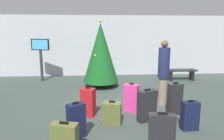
{
  "coord_description": "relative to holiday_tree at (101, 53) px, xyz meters",
  "views": [
    {
      "loc": [
        -0.73,
        -5.28,
        2.05
      ],
      "look_at": [
        -0.27,
        0.98,
        0.9
      ],
      "focal_mm": 32.91,
      "sensor_mm": 36.0,
      "label": 1
    }
  ],
  "objects": [
    {
      "name": "ground_plane",
      "position": [
        0.59,
        -2.39,
        -1.31
      ],
      "size": [
        16.0,
        16.0,
        0.0
      ],
      "primitive_type": "plane",
      "color": "#38423D"
    },
    {
      "name": "back_wall",
      "position": [
        0.59,
        2.23,
        0.12
      ],
      "size": [
        16.0,
        0.2,
        2.85
      ],
      "primitive_type": "cube",
      "color": "#B7BCC1",
      "rests_on": "ground_plane"
    },
    {
      "name": "holiday_tree",
      "position": [
        0.0,
        0.0,
        0.0
      ],
      "size": [
        1.32,
        1.32,
        2.54
      ],
      "color": "#4C3319",
      "rests_on": "ground_plane"
    },
    {
      "name": "flight_info_kiosk",
      "position": [
        -2.51,
        1.13,
        -0.08
      ],
      "size": [
        0.79,
        0.31,
        1.79
      ],
      "color": "#333338",
      "rests_on": "ground_plane"
    },
    {
      "name": "waiting_bench",
      "position": [
        3.49,
        0.8,
        -0.96
      ],
      "size": [
        1.28,
        0.44,
        0.48
      ],
      "color": "black",
      "rests_on": "ground_plane"
    },
    {
      "name": "traveller_0",
      "position": [
        1.72,
        -2.14,
        -0.33
      ],
      "size": [
        0.38,
        0.38,
        1.84
      ],
      "color": "gray",
      "rests_on": "ground_plane"
    },
    {
      "name": "suitcase_0",
      "position": [
        1.03,
        -4.26,
        -1.01
      ],
      "size": [
        0.51,
        0.29,
        0.64
      ],
      "color": "#232326",
      "rests_on": "ground_plane"
    },
    {
      "name": "suitcase_1",
      "position": [
        1.81,
        -3.7,
        -1.0
      ],
      "size": [
        0.36,
        0.21,
        0.66
      ],
      "color": "#141938",
      "rests_on": "ground_plane"
    },
    {
      "name": "suitcase_2",
      "position": [
        1.01,
        -3.19,
        -0.94
      ],
      "size": [
        0.49,
        0.36,
        0.77
      ],
      "color": "#232326",
      "rests_on": "ground_plane"
    },
    {
      "name": "suitcase_3",
      "position": [
        0.74,
        -2.58,
        -0.94
      ],
      "size": [
        0.42,
        0.37,
        0.77
      ],
      "color": "#E5388C",
      "rests_on": "ground_plane"
    },
    {
      "name": "suitcase_4",
      "position": [
        -0.56,
        -3.86,
        -0.96
      ],
      "size": [
        0.39,
        0.34,
        0.73
      ],
      "color": "#141938",
      "rests_on": "ground_plane"
    },
    {
      "name": "suitcase_5",
      "position": [
        -0.37,
        -2.79,
        -0.96
      ],
      "size": [
        0.39,
        0.34,
        0.74
      ],
      "color": "#B2191E",
      "rests_on": "ground_plane"
    },
    {
      "name": "suitcase_6",
      "position": [
        1.8,
        -2.86,
        -0.91
      ],
      "size": [
        0.39,
        0.24,
        0.84
      ],
      "color": "#232326",
      "rests_on": "ground_plane"
    },
    {
      "name": "suitcase_7",
      "position": [
        -0.71,
        -4.41,
        -1.04
      ],
      "size": [
        0.49,
        0.31,
        0.58
      ],
      "color": "#59602D",
      "rests_on": "ground_plane"
    },
    {
      "name": "suitcase_8",
      "position": [
        0.18,
        -3.31,
        -1.05
      ],
      "size": [
        0.45,
        0.34,
        0.55
      ],
      "color": "#59602D",
      "rests_on": "ground_plane"
    }
  ]
}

